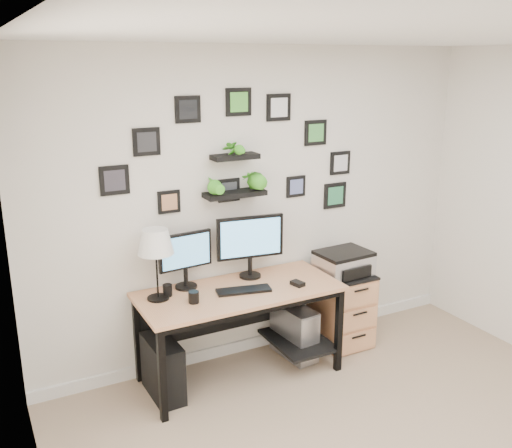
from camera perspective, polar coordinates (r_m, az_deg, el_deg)
room at (r=5.23m, az=0.70°, el=-11.54°), size 4.00×4.00×4.00m
desk at (r=4.58m, az=-1.44°, el=-7.77°), size 1.60×0.70×0.75m
monitor_left at (r=4.46m, az=-7.08°, el=-3.21°), size 0.44×0.19×0.45m
monitor_right at (r=4.63m, az=-0.58°, el=-1.75°), size 0.56×0.20×0.52m
keyboard at (r=4.44m, az=-1.24°, el=-6.64°), size 0.44×0.22×0.02m
mouse at (r=4.57m, az=4.18°, el=-5.95°), size 0.09×0.12×0.03m
table_lamp at (r=4.23m, az=-10.02°, el=-1.92°), size 0.27×0.27×0.55m
mug at (r=4.26m, az=-6.25°, el=-7.28°), size 0.08×0.08×0.09m
pen_cup at (r=4.41m, az=-8.84°, el=-6.56°), size 0.07×0.07×0.09m
pc_tower_black at (r=4.51m, az=-9.30°, el=-14.06°), size 0.21×0.46×0.46m
pc_tower_grey at (r=5.00m, az=3.87°, el=-10.68°), size 0.24×0.48×0.45m
file_cabinet at (r=5.23m, az=8.56°, el=-8.26°), size 0.43×0.53×0.67m
printer at (r=5.04m, az=8.77°, el=-3.85°), size 0.47×0.39×0.20m
wall_decor at (r=4.55m, az=-1.60°, el=5.91°), size 2.21×0.18×1.08m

